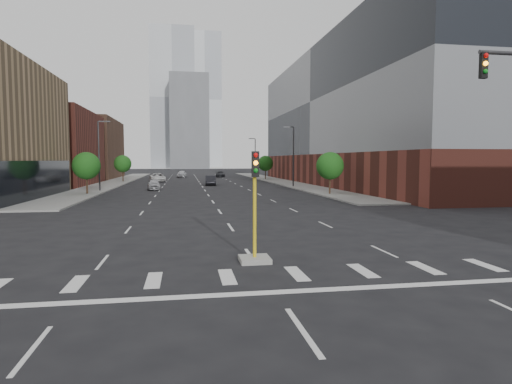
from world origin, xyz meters
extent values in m
plane|color=black|center=(0.00, 0.00, 0.00)|extent=(400.00, 400.00, 0.00)
cube|color=gray|center=(-15.00, 74.00, 0.07)|extent=(5.00, 92.00, 0.15)
cube|color=gray|center=(15.00, 74.00, 0.07)|extent=(5.00, 92.00, 0.15)
cube|color=brown|center=(-27.50, 66.00, 6.00)|extent=(20.00, 22.00, 12.00)
cube|color=brown|center=(-27.50, 92.00, 6.50)|extent=(20.00, 24.00, 13.00)
cube|color=brown|center=(29.50, 60.00, 2.50)|extent=(24.00, 70.00, 5.00)
cube|color=slate|center=(29.50, 60.00, 13.50)|extent=(24.00, 70.00, 17.00)
cube|color=#B2B7BC|center=(-8.00, 220.00, 35.00)|extent=(22.00, 22.00, 70.00)
cube|color=#B2B7BC|center=(10.00, 260.00, 40.00)|extent=(20.00, 20.00, 80.00)
cube|color=slate|center=(0.00, 200.00, 22.00)|extent=(18.00, 18.00, 44.00)
cube|color=#999993|center=(0.00, 9.00, 0.10)|extent=(1.20, 1.20, 0.20)
cylinder|color=gold|center=(0.00, 9.00, 1.80)|extent=(0.14, 0.14, 3.20)
cube|color=black|center=(0.00, 8.82, 3.90)|extent=(0.28, 0.18, 1.00)
sphere|color=red|center=(0.00, 8.72, 4.25)|extent=(0.18, 0.18, 0.18)
sphere|color=orange|center=(0.00, 8.72, 3.95)|extent=(0.18, 0.18, 0.18)
sphere|color=#0C7F19|center=(0.00, 8.72, 3.65)|extent=(0.18, 0.18, 0.18)
cube|color=black|center=(8.70, 7.50, 7.70)|extent=(0.28, 0.18, 1.00)
sphere|color=red|center=(8.70, 7.38, 8.05)|extent=(0.18, 0.18, 0.18)
sphere|color=orange|center=(8.70, 7.38, 7.75)|extent=(0.18, 0.18, 0.18)
sphere|color=#0C7F19|center=(8.70, 7.38, 7.45)|extent=(0.18, 0.18, 0.18)
cylinder|color=#2D2D30|center=(13.50, 55.00, 4.50)|extent=(0.20, 0.20, 9.00)
cube|color=#2D2D30|center=(12.70, 55.00, 9.00)|extent=(1.40, 0.22, 0.15)
cylinder|color=#2D2D30|center=(13.50, 90.00, 4.50)|extent=(0.20, 0.20, 9.00)
cube|color=#2D2D30|center=(12.70, 90.00, 9.00)|extent=(1.40, 0.22, 0.15)
cylinder|color=#2D2D30|center=(-13.50, 50.00, 4.50)|extent=(0.20, 0.20, 9.00)
cube|color=#2D2D30|center=(-12.70, 50.00, 9.00)|extent=(1.40, 0.22, 0.15)
cylinder|color=#382619|center=(-14.00, 45.00, 1.02)|extent=(0.20, 0.20, 1.75)
sphere|color=#1A5015|center=(-14.00, 45.00, 3.40)|extent=(3.20, 3.20, 3.20)
cylinder|color=#382619|center=(-14.00, 75.00, 1.02)|extent=(0.20, 0.20, 1.75)
sphere|color=#1A5015|center=(-14.00, 75.00, 3.40)|extent=(3.20, 3.20, 3.20)
cylinder|color=#382619|center=(14.00, 40.00, 1.02)|extent=(0.20, 0.20, 1.75)
sphere|color=#1A5015|center=(14.00, 40.00, 3.40)|extent=(3.20, 3.20, 3.20)
cylinder|color=#382619|center=(14.00, 80.00, 1.02)|extent=(0.20, 0.20, 1.75)
sphere|color=#1A5015|center=(14.00, 80.00, 3.40)|extent=(3.20, 3.20, 3.20)
imported|color=#AEAFB3|center=(-6.85, 52.28, 0.72)|extent=(2.06, 4.38, 1.45)
imported|color=black|center=(1.50, 62.05, 0.79)|extent=(1.92, 4.86, 1.57)
imported|color=silver|center=(-7.67, 74.34, 0.81)|extent=(3.44, 6.12, 1.62)
imported|color=black|center=(5.80, 94.59, 0.72)|extent=(2.20, 5.05, 1.45)
imported|color=silver|center=(-3.29, 94.03, 0.83)|extent=(2.42, 5.05, 1.67)
camera|label=1|loc=(-2.74, -7.58, 4.05)|focal=30.00mm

